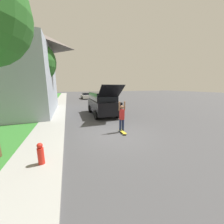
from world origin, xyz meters
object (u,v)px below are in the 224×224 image
at_px(fire_hydrant, 41,154).
at_px(suv_parked, 102,103).
at_px(car_down_street, 86,96).
at_px(skateboard, 123,132).
at_px(lawn_tree_far, 32,61).
at_px(skateboarder, 122,117).

bearing_deg(fire_hydrant, suv_parked, 60.07).
bearing_deg(fire_hydrant, car_down_street, 78.43).
bearing_deg(fire_hydrant, skateboard, 26.07).
height_order(lawn_tree_far, skateboard, lawn_tree_far).
distance_m(car_down_street, skateboard, 21.44).
relative_size(suv_parked, car_down_street, 1.27).
xyz_separation_m(skateboarder, skateboard, (-0.03, -0.21, -0.85)).
xyz_separation_m(car_down_street, skateboard, (-0.95, -21.41, -0.56)).
height_order(lawn_tree_far, skateboarder, lawn_tree_far).
height_order(lawn_tree_far, car_down_street, lawn_tree_far).
xyz_separation_m(suv_parked, skateboard, (-0.19, -5.10, -1.05)).
distance_m(suv_parked, car_down_street, 16.34).
bearing_deg(car_down_street, fire_hydrant, -101.57).
bearing_deg(lawn_tree_far, car_down_street, 64.35).
relative_size(lawn_tree_far, suv_parked, 1.24).
distance_m(skateboarder, skateboard, 0.88).
bearing_deg(skateboard, skateboarder, 80.90).
bearing_deg(lawn_tree_far, skateboard, -53.21).
bearing_deg(lawn_tree_far, skateboarder, -52.25).
distance_m(car_down_street, fire_hydrant, 23.77).
relative_size(skateboard, fire_hydrant, 1.05).
xyz_separation_m(car_down_street, skateboarder, (-0.91, -21.20, 0.29)).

